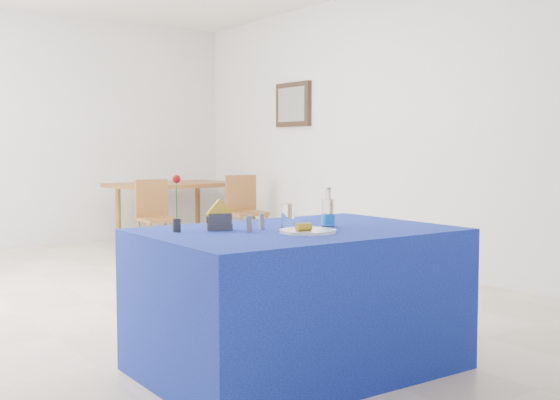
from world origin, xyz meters
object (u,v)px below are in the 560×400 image
object	(u,v)px
plate	(308,231)
oak_table	(175,189)
chair_bg_right	(244,206)
water_bottle	(328,214)
chair_bg_left	(155,213)
blue_table	(298,299)

from	to	relation	value
plate	oak_table	bearing A→B (deg)	70.74
chair_bg_right	plate	bearing A→B (deg)	-111.79
oak_table	chair_bg_right	size ratio (longest dim) A/B	1.88
water_bottle	oak_table	bearing A→B (deg)	72.85
plate	water_bottle	bearing A→B (deg)	30.79
water_bottle	chair_bg_left	size ratio (longest dim) A/B	0.25
plate	water_bottle	distance (m)	0.30
water_bottle	chair_bg_left	distance (m)	4.11
plate	water_bottle	xyz separation A→B (m)	(0.26, 0.15, 0.06)
chair_bg_right	water_bottle	bearing A→B (deg)	-109.81
chair_bg_left	chair_bg_right	size ratio (longest dim) A/B	0.97
blue_table	water_bottle	size ratio (longest dim) A/B	7.44
water_bottle	oak_table	world-z (taller)	water_bottle
chair_bg_right	chair_bg_left	bearing A→B (deg)	-175.32
plate	oak_table	xyz separation A→B (m)	(1.78, 5.11, -0.09)
plate	chair_bg_right	size ratio (longest dim) A/B	0.33
blue_table	chair_bg_right	world-z (taller)	chair_bg_right
plate	oak_table	world-z (taller)	plate
water_bottle	chair_bg_right	bearing A→B (deg)	63.92
oak_table	chair_bg_left	size ratio (longest dim) A/B	1.94
chair_bg_left	blue_table	bearing A→B (deg)	-104.15
blue_table	water_bottle	xyz separation A→B (m)	(0.20, -0.01, 0.45)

